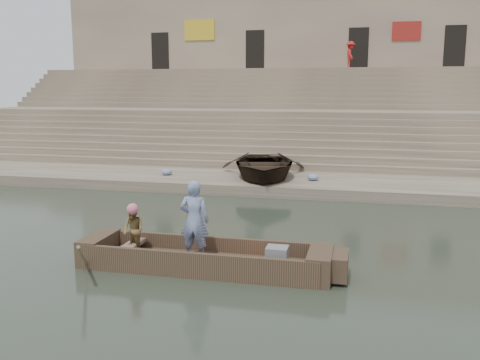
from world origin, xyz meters
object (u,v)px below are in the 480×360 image
(standing_man, at_px, (194,220))
(pedestrian, at_px, (350,55))
(television, at_px, (277,256))
(main_rowboat, at_px, (204,264))
(beached_rowboat, at_px, (263,165))
(rowing_man, at_px, (133,230))

(standing_man, bearing_deg, pedestrian, -97.88)
(television, bearing_deg, pedestrian, 88.12)
(main_rowboat, bearing_deg, standing_man, -161.40)
(pedestrian, bearing_deg, main_rowboat, 165.56)
(television, bearing_deg, standing_man, -178.00)
(television, relative_size, pedestrian, 0.27)
(main_rowboat, height_order, beached_rowboat, beached_rowboat)
(main_rowboat, height_order, rowing_man, rowing_man)
(standing_man, height_order, beached_rowboat, standing_man)
(main_rowboat, xyz_separation_m, rowing_man, (-1.67, -0.00, 0.67))
(main_rowboat, relative_size, television, 10.87)
(main_rowboat, relative_size, pedestrian, 2.97)
(rowing_man, distance_m, beached_rowboat, 9.87)
(television, bearing_deg, rowing_man, -179.92)
(main_rowboat, relative_size, standing_man, 2.80)
(television, bearing_deg, beached_rowboat, 102.31)
(rowing_man, relative_size, television, 2.42)
(pedestrian, bearing_deg, television, 169.43)
(main_rowboat, xyz_separation_m, pedestrian, (2.41, 23.92, 5.93))
(rowing_man, height_order, pedestrian, pedestrian)
(main_rowboat, height_order, standing_man, standing_man)
(standing_man, relative_size, beached_rowboat, 0.36)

